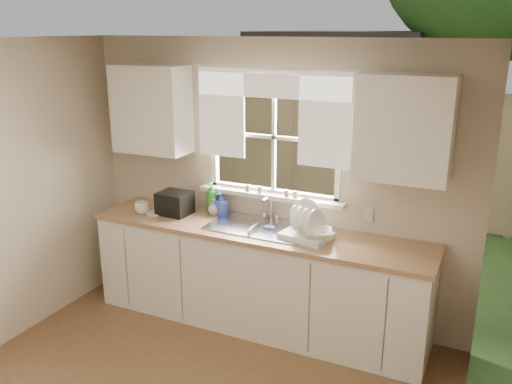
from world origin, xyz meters
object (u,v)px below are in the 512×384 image
at_px(cup, 142,208).
at_px(black_appliance, 175,203).
at_px(dish_rack, 307,229).
at_px(soap_bottle_a, 212,198).

bearing_deg(cup, black_appliance, 23.46).
distance_m(dish_rack, soap_bottle_a, 1.04).
relative_size(dish_rack, black_appliance, 1.52).
relative_size(soap_bottle_a, black_appliance, 1.04).
xyz_separation_m(dish_rack, cup, (-1.60, -0.07, -0.03)).
distance_m(dish_rack, black_appliance, 1.32).
distance_m(cup, black_appliance, 0.31).
bearing_deg(cup, dish_rack, 3.23).
distance_m(soap_bottle_a, cup, 0.66).
relative_size(dish_rack, cup, 3.17).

